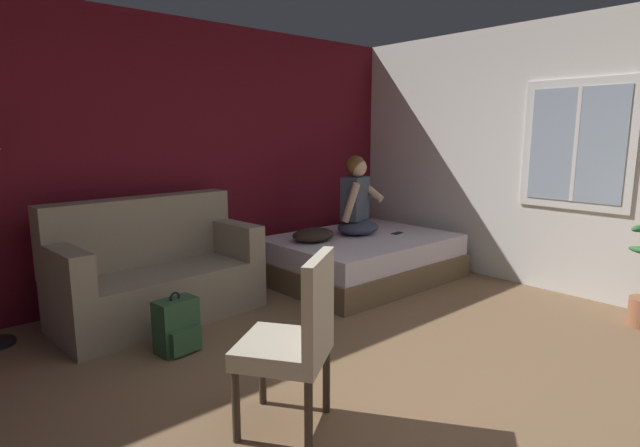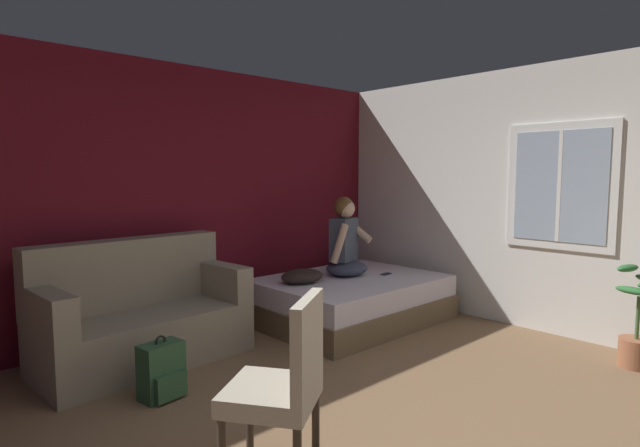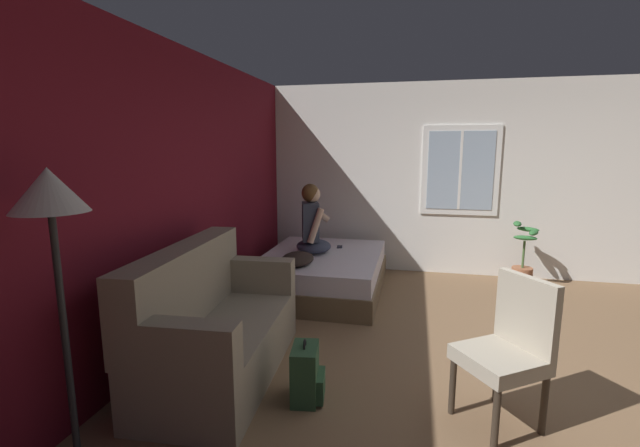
# 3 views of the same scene
# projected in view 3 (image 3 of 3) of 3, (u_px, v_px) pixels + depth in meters

# --- Properties ---
(ground_plane) EXTENTS (40.00, 40.00, 0.00)m
(ground_plane) POSITION_uv_depth(u_px,v_px,m) (538.00, 378.00, 3.38)
(ground_plane) COLOR brown
(wall_back_accent) EXTENTS (10.70, 0.16, 2.70)m
(wall_back_accent) POSITION_uv_depth(u_px,v_px,m) (168.00, 198.00, 3.83)
(wall_back_accent) COLOR maroon
(wall_back_accent) RESTS_ON ground
(wall_side_with_window) EXTENTS (0.19, 7.57, 2.70)m
(wall_side_with_window) POSITION_uv_depth(u_px,v_px,m) (489.00, 180.00, 5.96)
(wall_side_with_window) COLOR silver
(wall_side_with_window) RESTS_ON ground
(bed) EXTENTS (1.97, 1.47, 0.48)m
(bed) POSITION_uv_depth(u_px,v_px,m) (322.00, 272.00, 5.42)
(bed) COLOR brown
(bed) RESTS_ON ground
(couch) EXTENTS (1.75, 0.93, 1.04)m
(couch) POSITION_uv_depth(u_px,v_px,m) (214.00, 327.00, 3.39)
(couch) COLOR gray
(couch) RESTS_ON ground
(side_chair) EXTENTS (0.64, 0.64, 0.98)m
(side_chair) POSITION_uv_depth(u_px,v_px,m) (509.00, 346.00, 2.76)
(side_chair) COLOR #382D23
(side_chair) RESTS_ON ground
(person_seated) EXTENTS (0.63, 0.58, 0.88)m
(person_seated) POSITION_uv_depth(u_px,v_px,m) (312.00, 225.00, 5.40)
(person_seated) COLOR #383D51
(person_seated) RESTS_ON bed
(backpack) EXTENTS (0.32, 0.27, 0.46)m
(backpack) POSITION_uv_depth(u_px,v_px,m) (306.00, 374.00, 3.06)
(backpack) COLOR #2D5133
(backpack) RESTS_ON ground
(throw_pillow) EXTENTS (0.48, 0.36, 0.14)m
(throw_pillow) POSITION_uv_depth(u_px,v_px,m) (298.00, 259.00, 4.86)
(throw_pillow) COLOR #2D231E
(throw_pillow) RESTS_ON bed
(cell_phone) EXTENTS (0.15, 0.09, 0.01)m
(cell_phone) POSITION_uv_depth(u_px,v_px,m) (340.00, 247.00, 5.74)
(cell_phone) COLOR black
(cell_phone) RESTS_ON bed
(floor_lamp) EXTENTS (0.36, 0.36, 1.70)m
(floor_lamp) POSITION_uv_depth(u_px,v_px,m) (52.00, 222.00, 2.11)
(floor_lamp) COLOR black
(floor_lamp) RESTS_ON ground
(potted_plant) EXTENTS (0.39, 0.37, 0.85)m
(potted_plant) POSITION_uv_depth(u_px,v_px,m) (523.00, 263.00, 5.62)
(potted_plant) COLOR #995B3D
(potted_plant) RESTS_ON ground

